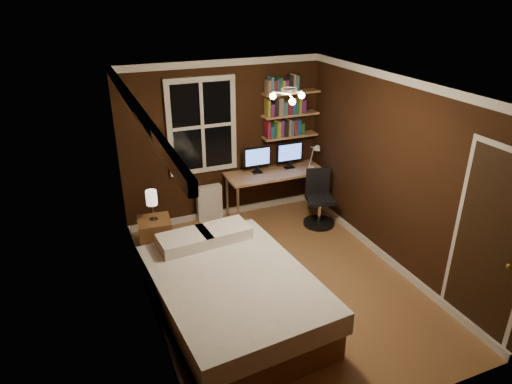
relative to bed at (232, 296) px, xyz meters
name	(u,v)px	position (x,y,z in m)	size (l,w,h in m)	color
floor	(280,283)	(0.78, 0.41, -0.32)	(4.20, 4.20, 0.00)	brown
wall_back	(224,142)	(0.78, 2.51, 0.93)	(3.20, 0.04, 2.50)	black
wall_left	(143,219)	(-0.82, 0.41, 0.93)	(0.04, 4.20, 2.50)	black
wall_right	(395,174)	(2.38, 0.41, 0.93)	(0.04, 4.20, 2.50)	black
ceiling	(285,86)	(0.78, 0.41, 2.18)	(3.20, 4.20, 0.02)	white
window	(202,126)	(0.43, 2.47, 1.23)	(1.06, 0.06, 1.46)	silver
door	(488,248)	(2.37, -1.14, 0.71)	(0.03, 0.82, 2.05)	black
door_knob	(509,266)	(2.33, -1.44, 0.68)	(0.06, 0.06, 0.06)	gold
ceiling_fixture	(289,98)	(0.78, 0.31, 2.08)	(0.44, 0.44, 0.18)	beige
bookshelf_lower	(290,136)	(1.86, 2.39, 0.93)	(0.92, 0.22, 0.03)	#A3754F
books_row_lower	(290,128)	(1.86, 2.39, 1.06)	(0.66, 0.16, 0.23)	maroon
bookshelf_middle	(291,115)	(1.86, 2.39, 1.28)	(0.92, 0.22, 0.03)	#A3754F
books_row_middle	(291,107)	(1.86, 2.39, 1.41)	(0.60, 0.16, 0.23)	navy
bookshelf_upper	(291,92)	(1.86, 2.39, 1.63)	(0.92, 0.22, 0.03)	#A3754F
books_row_upper	(292,84)	(1.86, 2.39, 1.76)	(0.60, 0.16, 0.23)	#26592A
bed	(232,296)	(0.00, 0.00, 0.00)	(1.75, 2.31, 0.74)	brown
nightstand	(156,237)	(-0.53, 1.70, -0.04)	(0.44, 0.44, 0.54)	brown
bedside_lamp	(152,206)	(-0.53, 1.70, 0.45)	(0.15, 0.15, 0.43)	beige
radiator	(209,203)	(0.47, 2.40, -0.02)	(0.40, 0.14, 0.59)	silver
desk	(275,175)	(1.52, 2.19, 0.37)	(1.58, 0.59, 0.75)	#A3754F
monitor_left	(257,160)	(1.25, 2.27, 0.65)	(0.45, 0.12, 0.43)	black
monitor_right	(290,155)	(1.81, 2.27, 0.65)	(0.45, 0.12, 0.43)	black
desk_lamp	(314,156)	(2.16, 2.09, 0.65)	(0.14, 0.32, 0.44)	silver
office_chair	(319,205)	(2.03, 1.63, 0.01)	(0.49, 0.49, 0.89)	black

